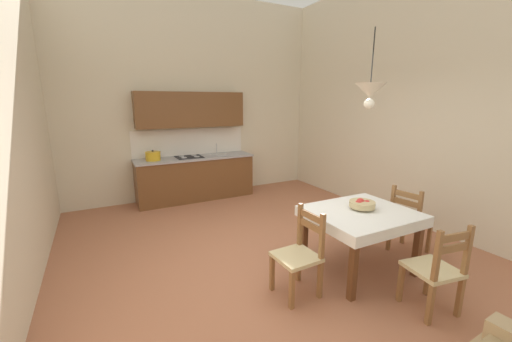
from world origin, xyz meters
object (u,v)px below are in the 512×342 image
fruit_bowl (362,204)px  pendant_lamp (370,91)px  kitchen_cabinetry (194,159)px  dining_table (360,221)px  dining_chair_window_side (409,222)px  dining_chair_tv_side (299,255)px  dining_chair_camera_side (436,270)px

fruit_bowl → pendant_lamp: pendant_lamp is taller
kitchen_cabinetry → dining_table: kitchen_cabinetry is taller
dining_chair_window_side → pendant_lamp: (-1.03, -0.09, 1.68)m
dining_chair_window_side → fruit_bowl: size_ratio=3.10×
dining_table → dining_chair_tv_side: size_ratio=1.29×
dining_table → dining_chair_camera_side: size_ratio=1.29×
dining_table → pendant_lamp: bearing=-140.9°
dining_chair_window_side → fruit_bowl: bearing=176.9°
kitchen_cabinetry → dining_chair_tv_side: bearing=-90.0°
dining_chair_window_side → fruit_bowl: (-0.86, 0.05, 0.37)m
dining_table → fruit_bowl: 0.21m
dining_chair_tv_side → dining_chair_camera_side: size_ratio=1.00×
dining_table → pendant_lamp: 1.50m
kitchen_cabinetry → dining_chair_tv_side: (0.00, -3.74, -0.41)m
dining_chair_window_side → pendant_lamp: 1.97m
dining_table → dining_chair_window_side: (0.92, 0.00, -0.18)m
kitchen_cabinetry → fruit_bowl: 3.76m
kitchen_cabinetry → dining_table: bearing=-76.0°
kitchen_cabinetry → dining_chair_camera_side: 4.71m
fruit_bowl → dining_chair_tv_side: bearing=-174.0°
dining_chair_tv_side → dining_chair_camera_side: (0.98, -0.85, 0.00)m
dining_chair_tv_side → dining_table: bearing=3.4°
dining_chair_tv_side → fruit_bowl: dining_chair_tv_side is taller
dining_chair_tv_side → dining_chair_window_side: bearing=1.7°
pendant_lamp → dining_chair_tv_side: bearing=177.4°
dining_chair_camera_side → pendant_lamp: size_ratio=1.16×
dining_chair_window_side → pendant_lamp: size_ratio=1.16×
dining_table → fruit_bowl: bearing=40.2°
dining_table → dining_chair_window_side: size_ratio=1.29×
dining_table → dining_chair_tv_side: bearing=-176.6°
kitchen_cabinetry → dining_chair_tv_side: kitchen_cabinetry is taller
fruit_bowl → dining_chair_window_side: bearing=-3.1°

